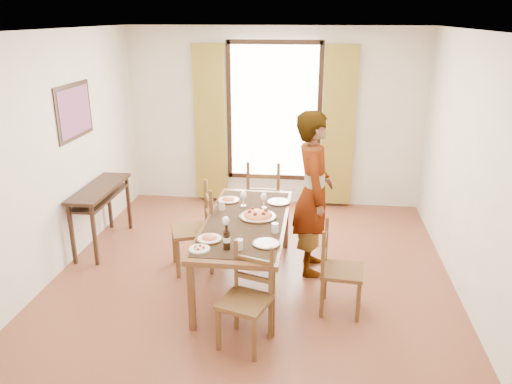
# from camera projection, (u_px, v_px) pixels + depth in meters

# --- Properties ---
(ground) EXTENTS (5.00, 5.00, 0.00)m
(ground) POSITION_uv_depth(u_px,v_px,m) (253.00, 276.00, 5.74)
(ground) COLOR #5A2C1C
(ground) RESTS_ON ground
(room_shell) EXTENTS (4.60, 5.10, 2.74)m
(room_shell) POSITION_uv_depth(u_px,v_px,m) (253.00, 143.00, 5.34)
(room_shell) COLOR silver
(room_shell) RESTS_ON ground
(console_table) EXTENTS (0.38, 1.20, 0.80)m
(console_table) POSITION_uv_depth(u_px,v_px,m) (100.00, 195.00, 6.31)
(console_table) COLOR black
(console_table) RESTS_ON ground
(dining_table) EXTENTS (0.87, 2.01, 0.76)m
(dining_table) POSITION_uv_depth(u_px,v_px,m) (246.00, 226.00, 5.39)
(dining_table) COLOR brown
(dining_table) RESTS_ON ground
(chair_west) EXTENTS (0.59, 0.59, 1.02)m
(chair_west) POSITION_uv_depth(u_px,v_px,m) (195.00, 231.00, 5.79)
(chair_west) COLOR brown
(chair_west) RESTS_ON ground
(chair_north) EXTENTS (0.47, 0.47, 1.05)m
(chair_north) POSITION_uv_depth(u_px,v_px,m) (264.00, 199.00, 6.77)
(chair_north) COLOR brown
(chair_north) RESTS_ON ground
(chair_south) EXTENTS (0.52, 0.52, 0.93)m
(chair_south) POSITION_uv_depth(u_px,v_px,m) (246.00, 301.00, 4.45)
(chair_south) COLOR brown
(chair_south) RESTS_ON ground
(chair_east) EXTENTS (0.45, 0.45, 0.93)m
(chair_east) POSITION_uv_depth(u_px,v_px,m) (339.00, 271.00, 4.96)
(chair_east) COLOR brown
(chair_east) RESTS_ON ground
(man) EXTENTS (0.76, 0.57, 1.89)m
(man) POSITION_uv_depth(u_px,v_px,m) (313.00, 194.00, 5.61)
(man) COLOR #93979B
(man) RESTS_ON ground
(plate_sw) EXTENTS (0.27, 0.27, 0.05)m
(plate_sw) POSITION_uv_depth(u_px,v_px,m) (209.00, 237.00, 4.89)
(plate_sw) COLOR silver
(plate_sw) RESTS_ON dining_table
(plate_se) EXTENTS (0.27, 0.27, 0.05)m
(plate_se) POSITION_uv_depth(u_px,v_px,m) (266.00, 242.00, 4.79)
(plate_se) COLOR silver
(plate_se) RESTS_ON dining_table
(plate_nw) EXTENTS (0.27, 0.27, 0.05)m
(plate_nw) POSITION_uv_depth(u_px,v_px,m) (228.00, 199.00, 5.91)
(plate_nw) COLOR silver
(plate_nw) RESTS_ON dining_table
(plate_ne) EXTENTS (0.27, 0.27, 0.05)m
(plate_ne) POSITION_uv_depth(u_px,v_px,m) (279.00, 201.00, 5.86)
(plate_ne) COLOR silver
(plate_ne) RESTS_ON dining_table
(pasta_platter) EXTENTS (0.40, 0.40, 0.10)m
(pasta_platter) POSITION_uv_depth(u_px,v_px,m) (258.00, 213.00, 5.42)
(pasta_platter) COLOR red
(pasta_platter) RESTS_ON dining_table
(caprese_plate) EXTENTS (0.20, 0.20, 0.04)m
(caprese_plate) POSITION_uv_depth(u_px,v_px,m) (199.00, 248.00, 4.69)
(caprese_plate) COLOR silver
(caprese_plate) RESTS_ON dining_table
(wine_glass_a) EXTENTS (0.08, 0.08, 0.18)m
(wine_glass_a) POSITION_uv_depth(u_px,v_px,m) (226.00, 225.00, 5.02)
(wine_glass_a) COLOR white
(wine_glass_a) RESTS_ON dining_table
(wine_glass_b) EXTENTS (0.08, 0.08, 0.18)m
(wine_glass_b) POSITION_uv_depth(u_px,v_px,m) (264.00, 200.00, 5.68)
(wine_glass_b) COLOR white
(wine_glass_b) RESTS_ON dining_table
(wine_glass_c) EXTENTS (0.08, 0.08, 0.18)m
(wine_glass_c) POSITION_uv_depth(u_px,v_px,m) (243.00, 199.00, 5.73)
(wine_glass_c) COLOR white
(wine_glass_c) RESTS_ON dining_table
(tumbler_a) EXTENTS (0.07, 0.07, 0.10)m
(tumbler_a) POSITION_uv_depth(u_px,v_px,m) (275.00, 228.00, 5.05)
(tumbler_a) COLOR silver
(tumbler_a) RESTS_ON dining_table
(tumbler_b) EXTENTS (0.07, 0.07, 0.10)m
(tumbler_b) POSITION_uv_depth(u_px,v_px,m) (222.00, 206.00, 5.64)
(tumbler_b) COLOR silver
(tumbler_b) RESTS_ON dining_table
(tumbler_c) EXTENTS (0.07, 0.07, 0.10)m
(tumbler_c) POSITION_uv_depth(u_px,v_px,m) (239.00, 244.00, 4.69)
(tumbler_c) COLOR silver
(tumbler_c) RESTS_ON dining_table
(wine_bottle) EXTENTS (0.07, 0.07, 0.25)m
(wine_bottle) POSITION_uv_depth(u_px,v_px,m) (227.00, 237.00, 4.67)
(wine_bottle) COLOR black
(wine_bottle) RESTS_ON dining_table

